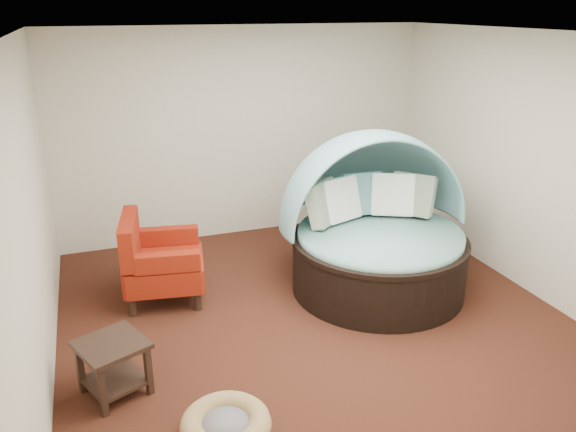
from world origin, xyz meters
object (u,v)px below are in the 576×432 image
object	(u,v)px
canopy_daybed	(376,217)
red_armchair	(158,261)
pet_basket	(226,428)
side_table	(113,360)

from	to	relation	value
canopy_daybed	red_armchair	world-z (taller)	canopy_daybed
pet_basket	side_table	world-z (taller)	side_table
side_table	red_armchair	bearing A→B (deg)	69.21
pet_basket	red_armchair	distance (m)	2.39
canopy_daybed	red_armchair	xyz separation A→B (m)	(-2.35, 0.49, -0.37)
red_armchair	side_table	bearing A→B (deg)	-101.33
pet_basket	red_armchair	xyz separation A→B (m)	(-0.15, 2.36, 0.33)
pet_basket	side_table	bearing A→B (deg)	130.16
canopy_daybed	pet_basket	xyz separation A→B (m)	(-2.20, -1.87, -0.70)
canopy_daybed	side_table	size ratio (longest dim) A/B	3.30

